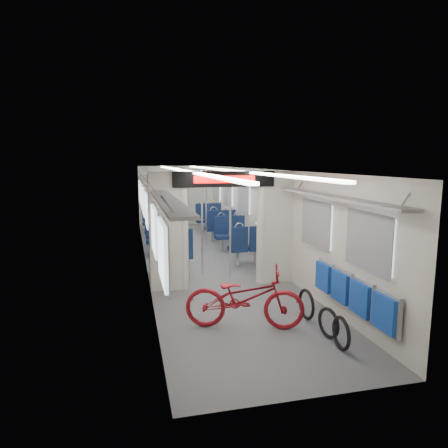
% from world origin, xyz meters
% --- Properties ---
extents(carriage, '(12.00, 12.02, 2.31)m').
position_xyz_m(carriage, '(0.00, -0.27, 1.50)').
color(carriage, '#515456').
rests_on(carriage, ground).
extents(bicycle, '(1.89, 1.14, 0.94)m').
position_xyz_m(bicycle, '(-0.16, -4.08, 0.47)').
color(bicycle, maroon).
rests_on(bicycle, ground).
extents(flip_bench, '(0.12, 2.13, 0.55)m').
position_xyz_m(flip_bench, '(1.35, -4.52, 0.58)').
color(flip_bench, gray).
rests_on(flip_bench, carriage).
extents(bike_hoop_a, '(0.06, 0.47, 0.46)m').
position_xyz_m(bike_hoop_a, '(0.89, -5.07, 0.21)').
color(bike_hoop_a, black).
rests_on(bike_hoop_a, ground).
extents(bike_hoop_b, '(0.13, 0.45, 0.45)m').
position_xyz_m(bike_hoop_b, '(0.90, -4.70, 0.20)').
color(bike_hoop_b, black).
rests_on(bike_hoop_b, ground).
extents(bike_hoop_c, '(0.07, 0.50, 0.50)m').
position_xyz_m(bike_hoop_c, '(0.89, -3.99, 0.22)').
color(bike_hoop_c, black).
rests_on(bike_hoop_c, ground).
extents(seat_bay_near_left, '(0.94, 2.22, 1.14)m').
position_xyz_m(seat_bay_near_left, '(-0.93, 0.03, 0.56)').
color(seat_bay_near_left, '#0E1C40').
rests_on(seat_bay_near_left, ground).
extents(seat_bay_near_right, '(0.89, 1.97, 1.07)m').
position_xyz_m(seat_bay_near_right, '(0.94, 0.27, 0.53)').
color(seat_bay_near_right, '#0E1C40').
rests_on(seat_bay_near_right, ground).
extents(seat_bay_far_left, '(0.91, 2.08, 1.10)m').
position_xyz_m(seat_bay_far_left, '(-0.93, 3.18, 0.54)').
color(seat_bay_far_left, '#0E1C40').
rests_on(seat_bay_far_left, ground).
extents(seat_bay_far_right, '(0.92, 2.12, 1.11)m').
position_xyz_m(seat_bay_far_right, '(0.93, 3.26, 0.55)').
color(seat_bay_far_right, '#0E1C40').
rests_on(seat_bay_far_right, ground).
extents(stanchion_near_left, '(0.04, 0.04, 2.30)m').
position_xyz_m(stanchion_near_left, '(-0.26, -1.10, 1.15)').
color(stanchion_near_left, silver).
rests_on(stanchion_near_left, ground).
extents(stanchion_near_right, '(0.05, 0.05, 2.30)m').
position_xyz_m(stanchion_near_right, '(0.28, -1.47, 1.15)').
color(stanchion_near_right, silver).
rests_on(stanchion_near_right, ground).
extents(stanchion_far_left, '(0.04, 0.04, 2.30)m').
position_xyz_m(stanchion_far_left, '(-0.40, 2.04, 1.15)').
color(stanchion_far_left, silver).
rests_on(stanchion_far_left, ground).
extents(stanchion_far_right, '(0.05, 0.05, 2.30)m').
position_xyz_m(stanchion_far_right, '(0.38, 1.81, 1.15)').
color(stanchion_far_right, silver).
rests_on(stanchion_far_right, ground).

